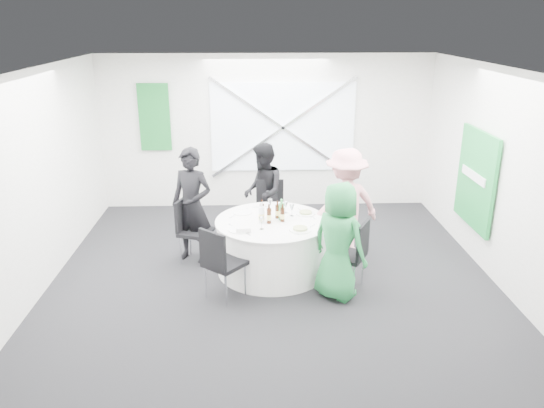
{
  "coord_description": "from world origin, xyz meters",
  "views": [
    {
      "loc": [
        -0.26,
        -6.56,
        3.39
      ],
      "look_at": [
        0.0,
        0.2,
        1.0
      ],
      "focal_mm": 35.0,
      "sensor_mm": 36.0,
      "label": 1
    }
  ],
  "objects_px": {
    "green_water_bottle": "(282,212)",
    "clear_water_bottle": "(261,215)",
    "chair_front_right": "(353,250)",
    "person_woman_green": "(339,241)",
    "chair_back_left": "(190,225)",
    "person_woman_pink": "(345,205)",
    "chair_back": "(270,207)",
    "person_man_back": "(263,192)",
    "banquet_table": "(272,246)",
    "chair_front_left": "(220,259)",
    "person_man_back_left": "(192,205)",
    "chair_back_right": "(339,220)"
  },
  "relations": [
    {
      "from": "chair_front_left",
      "to": "clear_water_bottle",
      "type": "bearing_deg",
      "value": -86.13
    },
    {
      "from": "chair_front_left",
      "to": "clear_water_bottle",
      "type": "relative_size",
      "value": 3.34
    },
    {
      "from": "person_man_back",
      "to": "person_woman_pink",
      "type": "distance_m",
      "value": 1.43
    },
    {
      "from": "person_man_back",
      "to": "green_water_bottle",
      "type": "bearing_deg",
      "value": 6.36
    },
    {
      "from": "chair_back_left",
      "to": "person_man_back_left",
      "type": "relative_size",
      "value": 0.56
    },
    {
      "from": "chair_front_right",
      "to": "green_water_bottle",
      "type": "relative_size",
      "value": 3.18
    },
    {
      "from": "person_man_back_left",
      "to": "clear_water_bottle",
      "type": "bearing_deg",
      "value": -6.43
    },
    {
      "from": "chair_back",
      "to": "chair_front_right",
      "type": "relative_size",
      "value": 1.05
    },
    {
      "from": "chair_front_right",
      "to": "person_woman_green",
      "type": "bearing_deg",
      "value": -23.6
    },
    {
      "from": "chair_back",
      "to": "person_woman_green",
      "type": "bearing_deg",
      "value": -65.54
    },
    {
      "from": "chair_back_left",
      "to": "person_man_back",
      "type": "bearing_deg",
      "value": -34.87
    },
    {
      "from": "chair_back",
      "to": "person_woman_green",
      "type": "distance_m",
      "value": 1.95
    },
    {
      "from": "chair_back_left",
      "to": "clear_water_bottle",
      "type": "bearing_deg",
      "value": -96.08
    },
    {
      "from": "person_man_back",
      "to": "clear_water_bottle",
      "type": "relative_size",
      "value": 5.38
    },
    {
      "from": "chair_back",
      "to": "chair_back_right",
      "type": "bearing_deg",
      "value": -23.52
    },
    {
      "from": "chair_front_right",
      "to": "person_woman_green",
      "type": "height_order",
      "value": "person_woman_green"
    },
    {
      "from": "chair_front_right",
      "to": "chair_front_left",
      "type": "height_order",
      "value": "chair_front_left"
    },
    {
      "from": "chair_back",
      "to": "person_man_back_left",
      "type": "xyz_separation_m",
      "value": [
        -1.14,
        -0.59,
        0.25
      ]
    },
    {
      "from": "person_man_back",
      "to": "clear_water_bottle",
      "type": "height_order",
      "value": "person_man_back"
    },
    {
      "from": "chair_back_left",
      "to": "chair_back_right",
      "type": "relative_size",
      "value": 1.04
    },
    {
      "from": "chair_back",
      "to": "green_water_bottle",
      "type": "bearing_deg",
      "value": -82.58
    },
    {
      "from": "chair_front_right",
      "to": "person_man_back",
      "type": "bearing_deg",
      "value": -118.42
    },
    {
      "from": "person_woman_pink",
      "to": "clear_water_bottle",
      "type": "relative_size",
      "value": 5.77
    },
    {
      "from": "chair_back_right",
      "to": "person_woman_pink",
      "type": "distance_m",
      "value": 0.37
    },
    {
      "from": "chair_back_left",
      "to": "person_woman_green",
      "type": "relative_size",
      "value": 0.62
    },
    {
      "from": "person_man_back",
      "to": "person_woman_green",
      "type": "bearing_deg",
      "value": 20.2
    },
    {
      "from": "chair_back_left",
      "to": "green_water_bottle",
      "type": "height_order",
      "value": "green_water_bottle"
    },
    {
      "from": "chair_front_right",
      "to": "banquet_table",
      "type": "bearing_deg",
      "value": -90.0
    },
    {
      "from": "person_woman_pink",
      "to": "person_man_back_left",
      "type": "bearing_deg",
      "value": -20.9
    },
    {
      "from": "person_woman_green",
      "to": "chair_front_left",
      "type": "bearing_deg",
      "value": 44.85
    },
    {
      "from": "banquet_table",
      "to": "person_man_back_left",
      "type": "height_order",
      "value": "person_man_back_left"
    },
    {
      "from": "chair_back_left",
      "to": "chair_front_left",
      "type": "relative_size",
      "value": 0.97
    },
    {
      "from": "chair_back_right",
      "to": "person_man_back_left",
      "type": "bearing_deg",
      "value": -115.52
    },
    {
      "from": "chair_back",
      "to": "clear_water_bottle",
      "type": "relative_size",
      "value": 3.44
    },
    {
      "from": "chair_front_right",
      "to": "person_man_back_left",
      "type": "bearing_deg",
      "value": -85.86
    },
    {
      "from": "chair_front_right",
      "to": "person_man_back_left",
      "type": "height_order",
      "value": "person_man_back_left"
    },
    {
      "from": "person_woman_pink",
      "to": "green_water_bottle",
      "type": "xyz_separation_m",
      "value": [
        -0.94,
        -0.35,
        0.04
      ]
    },
    {
      "from": "chair_back",
      "to": "chair_front_right",
      "type": "bearing_deg",
      "value": -57.1
    },
    {
      "from": "chair_back_left",
      "to": "chair_back",
      "type": "bearing_deg",
      "value": -43.24
    },
    {
      "from": "chair_front_right",
      "to": "clear_water_bottle",
      "type": "xyz_separation_m",
      "value": [
        -1.17,
        0.5,
        0.32
      ]
    },
    {
      "from": "chair_front_right",
      "to": "person_man_back_left",
      "type": "distance_m",
      "value": 2.4
    },
    {
      "from": "green_water_bottle",
      "to": "clear_water_bottle",
      "type": "distance_m",
      "value": 0.29
    },
    {
      "from": "person_man_back",
      "to": "person_woman_pink",
      "type": "xyz_separation_m",
      "value": [
        1.16,
        -0.83,
        0.06
      ]
    },
    {
      "from": "chair_back_right",
      "to": "chair_front_right",
      "type": "bearing_deg",
      "value": -29.23
    },
    {
      "from": "person_man_back",
      "to": "clear_water_bottle",
      "type": "bearing_deg",
      "value": -6.79
    },
    {
      "from": "person_woman_pink",
      "to": "chair_back_right",
      "type": "bearing_deg",
      "value": -98.86
    },
    {
      "from": "chair_front_left",
      "to": "person_man_back",
      "type": "bearing_deg",
      "value": -65.89
    },
    {
      "from": "clear_water_bottle",
      "to": "person_woman_green",
      "type": "bearing_deg",
      "value": -35.35
    },
    {
      "from": "chair_back",
      "to": "green_water_bottle",
      "type": "height_order",
      "value": "green_water_bottle"
    },
    {
      "from": "chair_back_right",
      "to": "clear_water_bottle",
      "type": "xyz_separation_m",
      "value": [
        -1.18,
        -0.65,
        0.34
      ]
    }
  ]
}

